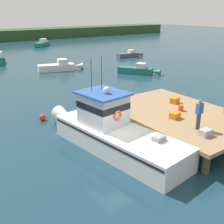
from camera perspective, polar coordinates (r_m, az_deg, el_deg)
The scene contains 14 objects.
ground_plane at distance 15.09m, azimuth 0.50°, elevation -7.98°, with size 200.00×200.00×0.00m, color #193847.
dock at distance 17.64m, azimuth 13.28°, elevation -0.44°, with size 6.00×9.00×1.20m.
main_fishing_boat at distance 15.08m, azimuth -0.19°, elevation -3.75°, with size 3.57×9.95×4.80m.
crate_stack_mid_dock at distance 14.70m, azimuth 18.44°, elevation -3.96°, with size 0.60×0.44×0.34m, color #9E9EA3.
crate_single_by_cleat at distance 16.53m, azimuth 12.62°, elevation -0.67°, with size 0.60×0.44×0.35m, color orange.
crate_single_far at distance 19.25m, azimuth 12.58°, elevation 2.33°, with size 0.60×0.44×0.37m, color orange.
bait_bucket at distance 17.89m, azimuth 13.76°, elevation 0.81°, with size 0.32×0.32×0.34m, color #E04C19.
deckhand_by_the_boat at distance 15.12m, azimuth 17.22°, elevation -0.32°, with size 0.36×0.22×1.63m.
moored_boat_off_the_point at distance 35.47m, azimuth -10.57°, elevation 9.00°, with size 5.53×2.54×1.39m.
moored_boat_outer_mooring at distance 60.63m, azimuth -13.85°, elevation 13.29°, with size 4.76×4.93×1.45m.
moored_boat_near_channel at distance 45.25m, azimuth 3.58°, elevation 11.53°, with size 4.44×1.59×1.11m.
moored_boat_far_left at distance 33.25m, azimuth 5.32°, elevation 8.45°, with size 3.64×4.63×1.26m.
mooring_buoy_inshore at distance 22.10m, azimuth -0.18°, elevation 1.92°, with size 0.41×0.41×0.41m, color #EA5B19.
mooring_buoy_channel_marker at distance 19.63m, azimuth -13.88°, elevation -1.03°, with size 0.44×0.44×0.44m, color red.
Camera 1 is at (-7.77, -10.81, 7.11)m, focal length 45.16 mm.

